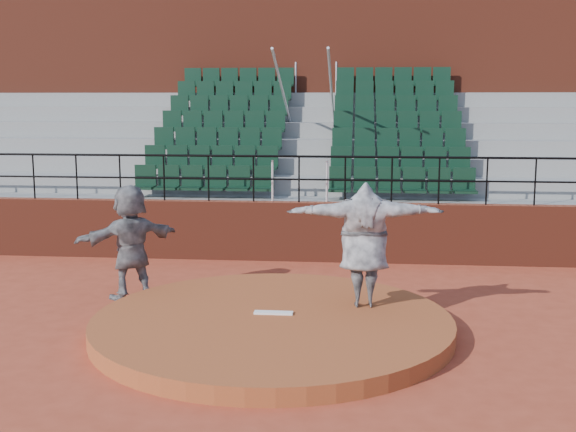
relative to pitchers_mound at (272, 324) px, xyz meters
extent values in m
plane|color=#A13C24|center=(0.00, 0.00, -0.12)|extent=(90.00, 90.00, 0.00)
cylinder|color=#9A4722|center=(0.00, 0.00, 0.00)|extent=(5.50, 5.50, 0.25)
cube|color=white|center=(0.00, 0.15, 0.14)|extent=(0.60, 0.15, 0.03)
cube|color=maroon|center=(0.00, 5.00, 0.53)|extent=(24.00, 0.30, 1.30)
cylinder|color=black|center=(0.00, 5.00, 2.17)|extent=(24.00, 0.05, 0.05)
cylinder|color=black|center=(0.00, 5.00, 1.68)|extent=(24.00, 0.04, 0.04)
cylinder|color=black|center=(-6.00, 5.00, 1.67)|extent=(0.04, 0.04, 1.00)
cylinder|color=black|center=(-5.00, 5.00, 1.67)|extent=(0.04, 0.04, 1.00)
cylinder|color=black|center=(-4.00, 5.00, 1.67)|extent=(0.04, 0.04, 1.00)
cylinder|color=black|center=(-3.00, 5.00, 1.67)|extent=(0.04, 0.04, 1.00)
cylinder|color=black|center=(-2.00, 5.00, 1.67)|extent=(0.04, 0.04, 1.00)
cylinder|color=black|center=(-1.00, 5.00, 1.67)|extent=(0.04, 0.04, 1.00)
cylinder|color=black|center=(0.00, 5.00, 1.67)|extent=(0.04, 0.04, 1.00)
cylinder|color=black|center=(1.00, 5.00, 1.67)|extent=(0.04, 0.04, 1.00)
cylinder|color=black|center=(2.00, 5.00, 1.67)|extent=(0.04, 0.04, 1.00)
cylinder|color=black|center=(3.00, 5.00, 1.67)|extent=(0.04, 0.04, 1.00)
cylinder|color=black|center=(4.00, 5.00, 1.67)|extent=(0.04, 0.04, 1.00)
cylinder|color=black|center=(5.00, 5.00, 1.67)|extent=(0.04, 0.04, 1.00)
cube|color=gray|center=(0.00, 5.58, 0.53)|extent=(24.00, 0.85, 1.30)
cube|color=black|center=(-2.25, 5.59, 1.54)|extent=(3.30, 0.48, 0.72)
cube|color=black|center=(2.25, 5.59, 1.54)|extent=(3.30, 0.48, 0.72)
cube|color=gray|center=(0.00, 6.43, 0.73)|extent=(24.00, 0.85, 1.70)
cube|color=black|center=(-2.25, 6.44, 1.94)|extent=(3.30, 0.48, 0.72)
cube|color=black|center=(2.25, 6.44, 1.94)|extent=(3.30, 0.48, 0.72)
cube|color=gray|center=(0.00, 7.28, 0.93)|extent=(24.00, 0.85, 2.10)
cube|color=black|center=(-2.25, 7.29, 2.33)|extent=(3.30, 0.48, 0.72)
cube|color=black|center=(2.25, 7.29, 2.33)|extent=(3.30, 0.48, 0.72)
cube|color=gray|center=(0.00, 8.12, 1.12)|extent=(24.00, 0.85, 2.50)
cube|color=black|center=(-2.25, 8.13, 2.73)|extent=(3.30, 0.48, 0.72)
cube|color=black|center=(2.25, 8.13, 2.73)|extent=(3.30, 0.48, 0.72)
cube|color=gray|center=(0.00, 8.97, 1.33)|extent=(24.00, 0.85, 2.90)
cube|color=black|center=(-2.25, 8.98, 3.14)|extent=(3.30, 0.48, 0.72)
cube|color=black|center=(2.25, 8.98, 3.14)|extent=(3.30, 0.48, 0.72)
cube|color=gray|center=(0.00, 9.82, 1.52)|extent=(24.00, 0.85, 3.30)
cube|color=black|center=(-2.25, 9.83, 3.53)|extent=(3.30, 0.48, 0.72)
cube|color=black|center=(2.25, 9.83, 3.53)|extent=(3.30, 0.48, 0.72)
cube|color=gray|center=(0.00, 10.68, 1.73)|extent=(24.00, 0.85, 3.70)
cube|color=black|center=(-2.25, 10.69, 3.94)|extent=(3.30, 0.48, 0.72)
cube|color=black|center=(2.25, 10.69, 3.94)|extent=(3.30, 0.48, 0.72)
cylinder|color=silver|center=(-0.60, 8.12, 3.28)|extent=(0.06, 5.97, 2.46)
cylinder|color=silver|center=(0.60, 8.12, 3.28)|extent=(0.06, 5.97, 2.46)
cube|color=maroon|center=(0.00, 12.60, 3.43)|extent=(24.00, 3.00, 7.10)
imported|color=black|center=(1.39, 0.74, 1.12)|extent=(2.50, 0.85, 2.00)
imported|color=black|center=(-2.74, 1.71, 0.90)|extent=(1.84, 1.70, 2.05)
camera|label=1|loc=(1.26, -10.54, 3.42)|focal=45.00mm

